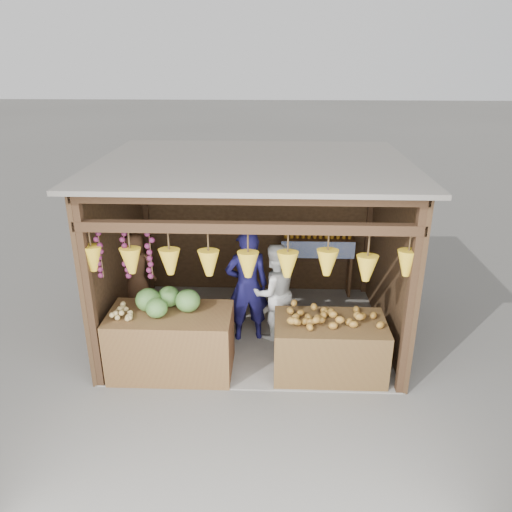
{
  "coord_description": "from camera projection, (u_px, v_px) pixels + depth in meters",
  "views": [
    {
      "loc": [
        0.3,
        -6.77,
        4.05
      ],
      "look_at": [
        0.04,
        -0.1,
        1.3
      ],
      "focal_mm": 35.0,
      "sensor_mm": 36.0,
      "label": 1
    }
  ],
  "objects": [
    {
      "name": "man_standing",
      "position": [
        247.0,
        286.0,
        7.28
      ],
      "size": [
        0.71,
        0.54,
        1.74
      ],
      "primitive_type": "imported",
      "rotation": [
        0.0,
        0.0,
        3.35
      ],
      "color": "#141244",
      "rests_on": "ground"
    },
    {
      "name": "woman_standing",
      "position": [
        274.0,
        292.0,
        7.38
      ],
      "size": [
        0.9,
        0.82,
        1.5
      ],
      "primitive_type": "imported",
      "rotation": [
        0.0,
        0.0,
        3.57
      ],
      "color": "silver",
      "rests_on": "ground"
    },
    {
      "name": "vendor_seated",
      "position": [
        137.0,
        269.0,
        7.76
      ],
      "size": [
        0.59,
        0.41,
        1.15
      ],
      "primitive_type": "imported",
      "rotation": [
        0.0,
        0.0,
        3.07
      ],
      "color": "brown",
      "rests_on": "stool"
    },
    {
      "name": "stall_structure",
      "position": [
        251.0,
        231.0,
        7.14
      ],
      "size": [
        4.3,
        3.3,
        2.66
      ],
      "color": "slate",
      "rests_on": "ground"
    },
    {
      "name": "counter_right",
      "position": [
        329.0,
        347.0,
        6.65
      ],
      "size": [
        1.46,
        0.85,
        0.78
      ],
      "primitive_type": "cube",
      "color": "#472E17",
      "rests_on": "ground"
    },
    {
      "name": "stool",
      "position": [
        141.0,
        311.0,
        8.04
      ],
      "size": [
        0.35,
        0.35,
        0.33
      ],
      "primitive_type": "cube",
      "color": "black",
      "rests_on": "ground"
    },
    {
      "name": "ground",
      "position": [
        253.0,
        330.0,
        7.81
      ],
      "size": [
        80.0,
        80.0,
        0.0
      ],
      "primitive_type": "plane",
      "color": "#514F49",
      "rests_on": "ground"
    },
    {
      "name": "counter_left",
      "position": [
        172.0,
        342.0,
        6.68
      ],
      "size": [
        1.62,
        0.85,
        0.88
      ],
      "primitive_type": "cube",
      "color": "#51301B",
      "rests_on": "ground"
    },
    {
      "name": "mango_pile",
      "position": [
        334.0,
        313.0,
        6.48
      ],
      "size": [
        1.4,
        0.64,
        0.22
      ],
      "primitive_type": null,
      "color": "#B43918",
      "rests_on": "counter_right"
    },
    {
      "name": "melon_pile",
      "position": [
        165.0,
        299.0,
        6.53
      ],
      "size": [
        1.0,
        0.5,
        0.32
      ],
      "primitive_type": null,
      "color": "#155218",
      "rests_on": "counter_left"
    },
    {
      "name": "tanfruit_pile",
      "position": [
        125.0,
        311.0,
        6.45
      ],
      "size": [
        0.34,
        0.4,
        0.13
      ],
      "primitive_type": null,
      "color": "#A08C4A",
      "rests_on": "counter_left"
    },
    {
      "name": "back_shelf",
      "position": [
        317.0,
        249.0,
        8.63
      ],
      "size": [
        1.25,
        0.32,
        1.32
      ],
      "color": "#382314",
      "rests_on": "ground"
    }
  ]
}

